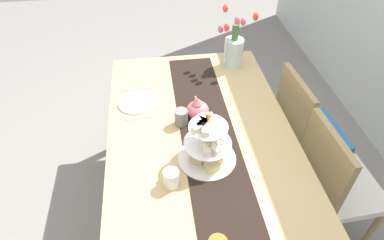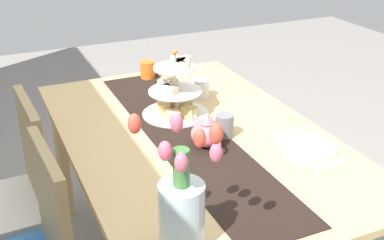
{
  "view_description": "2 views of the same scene",
  "coord_description": "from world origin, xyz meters",
  "px_view_note": "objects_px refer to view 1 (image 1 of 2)",
  "views": [
    {
      "loc": [
        1.3,
        -0.23,
        2.05
      ],
      "look_at": [
        -0.07,
        -0.04,
        0.78
      ],
      "focal_mm": 30.64,
      "sensor_mm": 36.0,
      "label": 1
    },
    {
      "loc": [
        -1.7,
        0.78,
        1.7
      ],
      "look_at": [
        0.01,
        0.01,
        0.82
      ],
      "focal_mm": 46.7,
      "sensor_mm": 36.0,
      "label": 2
    }
  ],
  "objects_px": {
    "tiered_cake_stand": "(207,146)",
    "mug_white_text": "(171,178)",
    "chair_right": "(334,182)",
    "knife_left": "(137,118)",
    "chair_left": "(303,128)",
    "mug_grey": "(181,117)",
    "tulip_vase": "(234,48)",
    "dinner_plate_left": "(137,102)",
    "teapot": "(198,109)",
    "dining_table": "(200,143)",
    "fork_left": "(136,89)"
  },
  "relations": [
    {
      "from": "tiered_cake_stand",
      "to": "dinner_plate_left",
      "type": "bearing_deg",
      "value": -145.23
    },
    {
      "from": "dining_table",
      "to": "fork_left",
      "type": "bearing_deg",
      "value": -141.57
    },
    {
      "from": "dining_table",
      "to": "fork_left",
      "type": "xyz_separation_m",
      "value": [
        -0.45,
        -0.35,
        0.1
      ]
    },
    {
      "from": "tiered_cake_stand",
      "to": "mug_grey",
      "type": "relative_size",
      "value": 3.2
    },
    {
      "from": "knife_left",
      "to": "mug_white_text",
      "type": "distance_m",
      "value": 0.53
    },
    {
      "from": "tulip_vase",
      "to": "dinner_plate_left",
      "type": "height_order",
      "value": "tulip_vase"
    },
    {
      "from": "mug_grey",
      "to": "knife_left",
      "type": "bearing_deg",
      "value": -107.72
    },
    {
      "from": "chair_right",
      "to": "fork_left",
      "type": "xyz_separation_m",
      "value": [
        -0.71,
        -1.1,
        0.26
      ]
    },
    {
      "from": "teapot",
      "to": "fork_left",
      "type": "relative_size",
      "value": 1.59
    },
    {
      "from": "dinner_plate_left",
      "to": "fork_left",
      "type": "distance_m",
      "value": 0.15
    },
    {
      "from": "dinner_plate_left",
      "to": "mug_grey",
      "type": "xyz_separation_m",
      "value": [
        0.23,
        0.25,
        0.05
      ]
    },
    {
      "from": "mug_grey",
      "to": "mug_white_text",
      "type": "distance_m",
      "value": 0.43
    },
    {
      "from": "chair_left",
      "to": "mug_white_text",
      "type": "height_order",
      "value": "chair_left"
    },
    {
      "from": "chair_right",
      "to": "dinner_plate_left",
      "type": "relative_size",
      "value": 3.96
    },
    {
      "from": "dinner_plate_left",
      "to": "fork_left",
      "type": "relative_size",
      "value": 1.53
    },
    {
      "from": "chair_left",
      "to": "mug_white_text",
      "type": "bearing_deg",
      "value": -60.14
    },
    {
      "from": "chair_left",
      "to": "teapot",
      "type": "height_order",
      "value": "chair_left"
    },
    {
      "from": "mug_white_text",
      "to": "dinner_plate_left",
      "type": "bearing_deg",
      "value": -166.09
    },
    {
      "from": "teapot",
      "to": "tulip_vase",
      "type": "distance_m",
      "value": 0.62
    },
    {
      "from": "tiered_cake_stand",
      "to": "mug_grey",
      "type": "bearing_deg",
      "value": -160.56
    },
    {
      "from": "tulip_vase",
      "to": "dining_table",
      "type": "bearing_deg",
      "value": -27.16
    },
    {
      "from": "chair_left",
      "to": "mug_white_text",
      "type": "relative_size",
      "value": 9.58
    },
    {
      "from": "chair_right",
      "to": "tulip_vase",
      "type": "bearing_deg",
      "value": -155.26
    },
    {
      "from": "knife_left",
      "to": "tulip_vase",
      "type": "bearing_deg",
      "value": 125.26
    },
    {
      "from": "knife_left",
      "to": "mug_grey",
      "type": "height_order",
      "value": "mug_grey"
    },
    {
      "from": "teapot",
      "to": "knife_left",
      "type": "distance_m",
      "value": 0.36
    },
    {
      "from": "mug_white_text",
      "to": "knife_left",
      "type": "bearing_deg",
      "value": -162.28
    },
    {
      "from": "chair_right",
      "to": "knife_left",
      "type": "relative_size",
      "value": 5.35
    },
    {
      "from": "dinner_plate_left",
      "to": "fork_left",
      "type": "height_order",
      "value": "dinner_plate_left"
    },
    {
      "from": "chair_right",
      "to": "mug_grey",
      "type": "xyz_separation_m",
      "value": [
        -0.34,
        -0.85,
        0.31
      ]
    },
    {
      "from": "chair_right",
      "to": "mug_white_text",
      "type": "bearing_deg",
      "value": -85.11
    },
    {
      "from": "knife_left",
      "to": "tiered_cake_stand",
      "type": "bearing_deg",
      "value": 44.14
    },
    {
      "from": "dinner_plate_left",
      "to": "mug_white_text",
      "type": "height_order",
      "value": "mug_white_text"
    },
    {
      "from": "chair_left",
      "to": "teapot",
      "type": "bearing_deg",
      "value": -84.47
    },
    {
      "from": "chair_right",
      "to": "tulip_vase",
      "type": "distance_m",
      "value": 1.07
    },
    {
      "from": "teapot",
      "to": "mug_grey",
      "type": "xyz_separation_m",
      "value": [
        0.05,
        -0.1,
        -0.01
      ]
    },
    {
      "from": "tulip_vase",
      "to": "fork_left",
      "type": "height_order",
      "value": "tulip_vase"
    },
    {
      "from": "tiered_cake_stand",
      "to": "mug_white_text",
      "type": "bearing_deg",
      "value": -54.9
    },
    {
      "from": "dining_table",
      "to": "chair_left",
      "type": "height_order",
      "value": "chair_left"
    },
    {
      "from": "chair_right",
      "to": "dinner_plate_left",
      "type": "bearing_deg",
      "value": -117.21
    },
    {
      "from": "chair_left",
      "to": "tulip_vase",
      "type": "xyz_separation_m",
      "value": [
        -0.44,
        -0.42,
        0.39
      ]
    },
    {
      "from": "chair_left",
      "to": "chair_right",
      "type": "xyz_separation_m",
      "value": [
        0.46,
        -0.0,
        0.0
      ]
    },
    {
      "from": "fork_left",
      "to": "mug_grey",
      "type": "xyz_separation_m",
      "value": [
        0.37,
        0.25,
        0.05
      ]
    },
    {
      "from": "fork_left",
      "to": "teapot",
      "type": "bearing_deg",
      "value": 47.65
    },
    {
      "from": "chair_right",
      "to": "tiered_cake_stand",
      "type": "xyz_separation_m",
      "value": [
        -0.06,
        -0.75,
        0.36
      ]
    },
    {
      "from": "teapot",
      "to": "tiered_cake_stand",
      "type": "bearing_deg",
      "value": -0.18
    },
    {
      "from": "chair_right",
      "to": "teapot",
      "type": "relative_size",
      "value": 3.82
    },
    {
      "from": "tiered_cake_stand",
      "to": "dinner_plate_left",
      "type": "distance_m",
      "value": 0.63
    },
    {
      "from": "chair_right",
      "to": "knife_left",
      "type": "bearing_deg",
      "value": -110.92
    },
    {
      "from": "chair_right",
      "to": "mug_white_text",
      "type": "distance_m",
      "value": 0.99
    }
  ]
}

